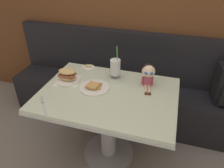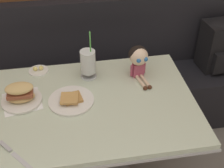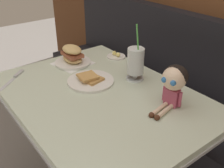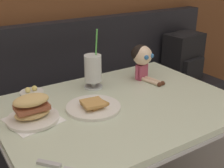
{
  "view_description": "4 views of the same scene",
  "coord_description": "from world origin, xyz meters",
  "views": [
    {
      "loc": [
        0.45,
        -1.17,
        1.72
      ],
      "look_at": [
        0.03,
        0.2,
        0.82
      ],
      "focal_mm": 34.08,
      "sensor_mm": 36.0,
      "label": 1
    },
    {
      "loc": [
        -0.12,
        -1.11,
        1.88
      ],
      "look_at": [
        0.1,
        0.24,
        0.81
      ],
      "focal_mm": 50.3,
      "sensor_mm": 36.0,
      "label": 2
    },
    {
      "loc": [
        0.95,
        -0.47,
        1.43
      ],
      "look_at": [
        0.1,
        0.18,
        0.83
      ],
      "focal_mm": 42.83,
      "sensor_mm": 36.0,
      "label": 3
    },
    {
      "loc": [
        -0.71,
        -0.85,
        1.36
      ],
      "look_at": [
        0.0,
        0.25,
        0.82
      ],
      "focal_mm": 47.42,
      "sensor_mm": 36.0,
      "label": 4
    }
  ],
  "objects": [
    {
      "name": "booth_bench",
      "position": [
        0.0,
        0.81,
        0.33
      ],
      "size": [
        2.6,
        0.48,
        1.0
      ],
      "color": "black",
      "rests_on": "ground"
    },
    {
      "name": "diner_table",
      "position": [
        0.0,
        0.18,
        0.54
      ],
      "size": [
        1.11,
        0.81,
        0.74
      ],
      "color": "beige",
      "rests_on": "ground"
    },
    {
      "name": "toast_plate",
      "position": [
        -0.13,
        0.21,
        0.75
      ],
      "size": [
        0.25,
        0.25,
        0.04
      ],
      "color": "white",
      "rests_on": "diner_table"
    },
    {
      "name": "milkshake_glass",
      "position": [
        -0.01,
        0.42,
        0.84
      ],
      "size": [
        0.1,
        0.1,
        0.32
      ],
      "color": "silver",
      "rests_on": "diner_table"
    },
    {
      "name": "sandwich_plate",
      "position": [
        -0.39,
        0.25,
        0.79
      ],
      "size": [
        0.23,
        0.23,
        0.12
      ],
      "color": "white",
      "rests_on": "diner_table"
    },
    {
      "name": "butter_saucer",
      "position": [
        -0.31,
        0.53,
        0.75
      ],
      "size": [
        0.12,
        0.12,
        0.04
      ],
      "color": "white",
      "rests_on": "diner_table"
    },
    {
      "name": "butter_knife",
      "position": [
        -0.43,
        -0.09,
        0.74
      ],
      "size": [
        0.17,
        0.19,
        0.01
      ],
      "color": "silver",
      "rests_on": "diner_table"
    },
    {
      "name": "seated_doll",
      "position": [
        0.29,
        0.38,
        0.87
      ],
      "size": [
        0.13,
        0.23,
        0.2
      ],
      "color": "#B74C6B",
      "rests_on": "diner_table"
    }
  ]
}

